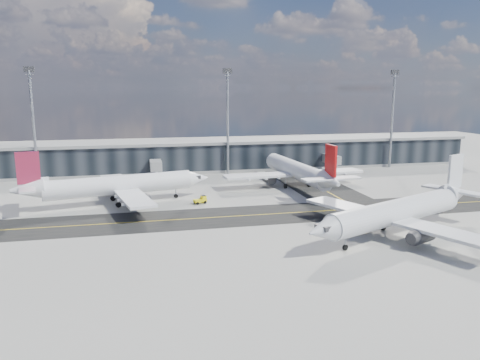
{
  "coord_description": "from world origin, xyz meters",
  "views": [
    {
      "loc": [
        -24.76,
        -78.95,
        23.59
      ],
      "look_at": [
        -4.22,
        13.4,
        5.0
      ],
      "focal_mm": 35.0,
      "sensor_mm": 36.0,
      "label": 1
    }
  ],
  "objects_px": {
    "service_van": "(290,171)",
    "baggage_tug": "(201,200)",
    "airliner_redtail": "(297,171)",
    "airliner_near": "(398,212)",
    "airliner_af": "(117,185)"
  },
  "relations": [
    {
      "from": "service_van",
      "to": "baggage_tug",
      "type": "bearing_deg",
      "value": -144.01
    },
    {
      "from": "baggage_tug",
      "to": "service_van",
      "type": "distance_m",
      "value": 40.99
    },
    {
      "from": "airliner_redtail",
      "to": "airliner_near",
      "type": "height_order",
      "value": "airliner_redtail"
    },
    {
      "from": "airliner_af",
      "to": "airliner_near",
      "type": "xyz_separation_m",
      "value": [
        45.43,
        -31.46,
        0.02
      ]
    },
    {
      "from": "baggage_tug",
      "to": "airliner_near",
      "type": "bearing_deg",
      "value": 25.88
    },
    {
      "from": "airliner_redtail",
      "to": "service_van",
      "type": "bearing_deg",
      "value": 72.59
    },
    {
      "from": "airliner_redtail",
      "to": "airliner_near",
      "type": "relative_size",
      "value": 1.08
    },
    {
      "from": "airliner_redtail",
      "to": "baggage_tug",
      "type": "xyz_separation_m",
      "value": [
        -24.88,
        -11.08,
        -3.24
      ]
    },
    {
      "from": "airliner_redtail",
      "to": "baggage_tug",
      "type": "height_order",
      "value": "airliner_redtail"
    },
    {
      "from": "airliner_af",
      "to": "airliner_redtail",
      "type": "bearing_deg",
      "value": 87.97
    },
    {
      "from": "baggage_tug",
      "to": "service_van",
      "type": "bearing_deg",
      "value": 115.19
    },
    {
      "from": "airliner_redtail",
      "to": "service_van",
      "type": "xyz_separation_m",
      "value": [
        4.23,
        17.78,
        -3.31
      ]
    },
    {
      "from": "airliner_near",
      "to": "baggage_tug",
      "type": "height_order",
      "value": "airliner_near"
    },
    {
      "from": "airliner_redtail",
      "to": "airliner_near",
      "type": "bearing_deg",
      "value": -88.8
    },
    {
      "from": "airliner_near",
      "to": "baggage_tug",
      "type": "bearing_deg",
      "value": 21.59
    }
  ]
}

